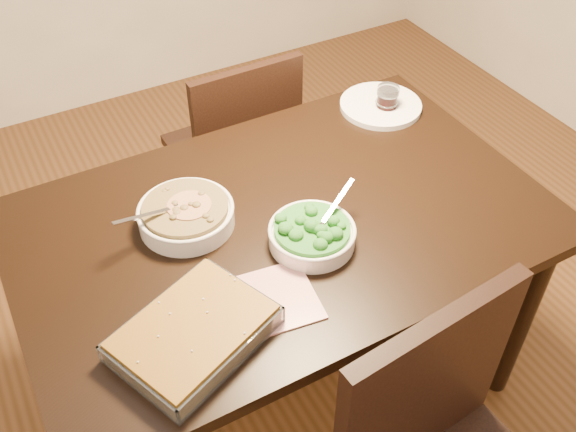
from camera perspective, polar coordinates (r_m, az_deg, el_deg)
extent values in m
plane|color=#4E2F16|center=(2.28, -0.32, -14.06)|extent=(4.00, 4.00, 0.00)
cube|color=black|center=(1.71, -0.41, -0.64)|extent=(1.40, 0.90, 0.04)
cube|color=black|center=(1.76, -0.40, -2.29)|extent=(1.26, 0.76, 0.08)
cylinder|color=black|center=(2.10, 19.99, -8.52)|extent=(0.07, 0.07, 0.71)
cylinder|color=black|center=(2.14, -20.26, -7.43)|extent=(0.07, 0.07, 0.71)
cylinder|color=black|center=(2.45, 8.28, 3.05)|extent=(0.07, 0.07, 0.71)
cube|color=#BC3541|center=(1.50, -2.53, -7.74)|extent=(0.29, 0.23, 0.01)
cube|color=white|center=(2.12, 8.69, 9.29)|extent=(0.12, 0.12, 0.00)
cylinder|color=white|center=(1.69, -9.01, -0.10)|extent=(0.25, 0.25, 0.05)
torus|color=white|center=(1.67, -9.12, 0.60)|extent=(0.25, 0.25, 0.01)
cylinder|color=#3A2910|center=(1.67, -9.13, 0.71)|extent=(0.22, 0.22, 0.02)
cube|color=silver|center=(1.63, -11.37, -0.11)|extent=(0.16, 0.05, 0.05)
cylinder|color=maroon|center=(1.66, -8.78, 0.96)|extent=(0.11, 0.11, 0.00)
cylinder|color=white|center=(1.62, 2.14, -1.86)|extent=(0.22, 0.22, 0.04)
torus|color=white|center=(1.60, 2.16, -1.22)|extent=(0.22, 0.22, 0.01)
cylinder|color=#114913|center=(1.60, 2.16, -1.12)|extent=(0.19, 0.19, 0.02)
cube|color=silver|center=(1.63, 3.47, 0.65)|extent=(0.13, 0.08, 0.05)
cube|color=silver|center=(1.45, -8.26, -10.87)|extent=(0.40, 0.35, 0.01)
cube|color=#5B2B0D|center=(1.42, -8.37, -10.17)|extent=(0.38, 0.33, 0.05)
cube|color=silver|center=(1.49, -11.60, -7.88)|extent=(0.31, 0.13, 0.04)
cube|color=silver|center=(1.37, -4.79, -12.82)|extent=(0.31, 0.13, 0.04)
cube|color=silver|center=(1.50, -3.95, -6.46)|extent=(0.10, 0.23, 0.04)
cube|color=silver|center=(1.38, -13.27, -14.34)|extent=(0.10, 0.23, 0.04)
cylinder|color=black|center=(2.11, 8.78, 10.00)|extent=(0.06, 0.06, 0.06)
cylinder|color=silver|center=(2.08, 8.90, 10.96)|extent=(0.07, 0.07, 0.02)
cylinder|color=white|center=(2.13, 8.23, 9.69)|extent=(0.26, 0.26, 0.02)
cube|color=black|center=(1.43, 12.02, -14.93)|extent=(0.46, 0.08, 0.49)
cube|color=black|center=(2.49, -5.20, 5.80)|extent=(0.41, 0.41, 0.04)
cylinder|color=black|center=(2.80, -3.30, 5.18)|extent=(0.03, 0.03, 0.40)
cylinder|color=black|center=(2.57, 0.24, 1.09)|extent=(0.03, 0.03, 0.40)
cylinder|color=black|center=(2.71, -9.81, 2.89)|extent=(0.03, 0.03, 0.40)
cylinder|color=black|center=(2.46, -6.74, -1.58)|extent=(0.03, 0.03, 0.40)
cube|color=black|center=(2.22, -3.50, 8.11)|extent=(0.41, 0.04, 0.43)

